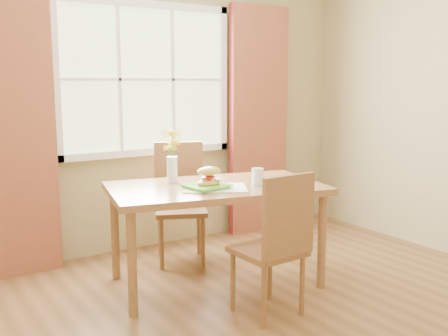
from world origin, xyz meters
name	(u,v)px	position (x,y,z in m)	size (l,w,h in m)	color
room	(283,105)	(0.00, 0.00, 1.35)	(4.24, 3.84, 2.74)	brown
window	(146,80)	(0.00, 1.87, 1.50)	(1.62, 0.06, 1.32)	beige
curtain_left	(11,133)	(-1.15, 1.78, 1.10)	(0.65, 0.08, 2.20)	maroon
curtain_right	(259,121)	(1.15, 1.78, 1.10)	(0.65, 0.08, 2.20)	maroon
dining_table	(216,195)	(0.04, 0.80, 0.66)	(1.67, 1.17, 0.74)	olive
chair_near	(276,240)	(0.05, 0.10, 0.51)	(0.41, 0.41, 0.94)	brown
chair_far	(180,196)	(0.08, 1.43, 0.54)	(0.54, 0.54, 0.98)	brown
placemat	(214,188)	(-0.03, 0.71, 0.74)	(0.45, 0.33, 0.01)	beige
plate	(206,187)	(-0.08, 0.73, 0.75)	(0.27, 0.27, 0.01)	#60D034
croissant_sandwich	(209,177)	(-0.07, 0.72, 0.83)	(0.19, 0.13, 0.14)	#F4BB53
water_glass	(258,177)	(0.29, 0.63, 0.80)	(0.08, 0.08, 0.13)	silver
flower_vase	(172,150)	(-0.18, 1.06, 0.98)	(0.16, 0.16, 0.40)	silver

